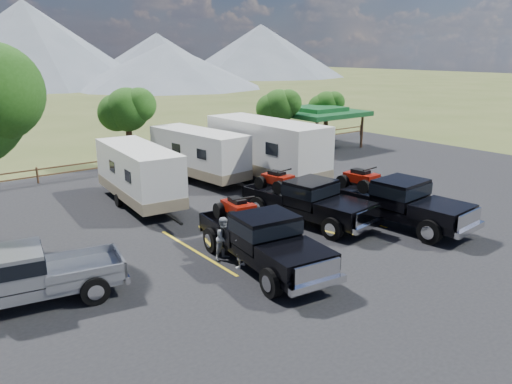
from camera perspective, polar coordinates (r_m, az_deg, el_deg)
ground at (r=20.36m, az=13.99°, el=-6.22°), size 320.00×320.00×0.00m
asphalt_lot at (r=22.19m, az=7.97°, el=-3.97°), size 44.00×34.00×0.04m
stall_lines at (r=22.85m, az=6.19°, el=-3.25°), size 12.12×5.50×0.01m
tree_ne_a at (r=37.50m, az=2.58°, el=9.72°), size 3.11×2.92×4.76m
tree_ne_b at (r=42.32m, az=8.02°, el=9.80°), size 2.77×2.59×4.27m
tree_north at (r=33.39m, az=-14.55°, el=9.08°), size 3.46×3.24×5.25m
rail_fence at (r=35.19m, az=-7.82°, el=4.44°), size 36.12×0.12×1.00m
pavilion at (r=40.26m, az=7.03°, el=9.04°), size 6.20×6.20×3.22m
rig_left at (r=17.81m, az=0.62°, el=-5.17°), size 2.93×6.78×2.20m
rig_center at (r=22.41m, az=5.70°, el=-0.81°), size 2.99×6.75×2.18m
rig_right at (r=22.86m, az=15.50°, el=-0.84°), size 2.88×7.04×2.30m
trailer_left at (r=25.32m, az=-13.26°, el=1.94°), size 2.79×8.51×2.94m
trailer_center at (r=29.54m, az=-6.56°, el=4.27°), size 2.94×8.63×2.98m
trailer_right at (r=29.14m, az=1.15°, el=4.83°), size 2.82×10.28×3.58m
pickup_silver at (r=16.68m, az=-25.10°, el=-8.70°), size 6.28×2.97×1.81m
person_a at (r=17.69m, az=-1.81°, el=-6.03°), size 0.75×0.67×1.71m
person_b at (r=18.42m, az=-3.63°, el=-5.30°), size 0.90×0.77×1.62m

